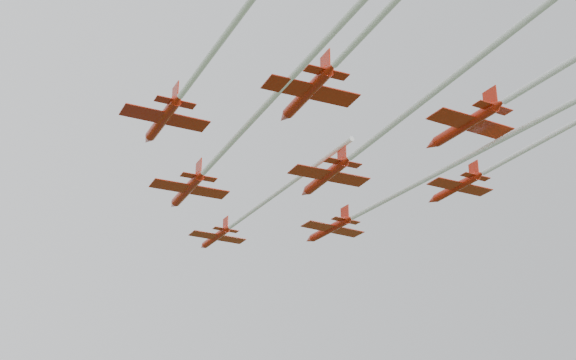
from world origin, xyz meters
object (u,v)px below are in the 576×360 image
jet_row2_left (220,154)px  jet_row2_right (398,194)px  jet_lead (242,219)px  jet_row3_right (504,161)px  jet_row4_left (350,48)px  jet_row3_left (219,43)px  jet_row3_mid (394,123)px

jet_row2_left → jet_row2_right: 22.86m
jet_lead → jet_row3_right: bearing=-61.5°
jet_row2_left → jet_row2_right: (22.20, -5.20, -1.58)m
jet_row2_right → jet_row4_left: (-23.51, -20.74, 1.54)m
jet_row3_left → jet_row3_mid: jet_row3_left is taller
jet_lead → jet_row3_right: 38.33m
jet_row2_left → jet_row4_left: bearing=-84.4°
jet_row2_right → jet_row3_mid: (-12.41, -13.79, 0.26)m
jet_row2_right → jet_row3_left: 37.12m
jet_row2_right → jet_row3_mid: size_ratio=0.98×
jet_row2_right → jet_row3_right: jet_row3_right is taller
jet_row3_mid → jet_row3_right: jet_row3_right is taller
jet_row2_right → jet_row4_left: bearing=-135.8°
jet_lead → jet_row3_left: size_ratio=0.71×
jet_lead → jet_row3_mid: 38.13m
jet_row2_left → jet_row3_mid: jet_row2_left is taller
jet_row2_left → jet_row4_left: jet_row2_left is taller
jet_row2_right → jet_row4_left: jet_row4_left is taller
jet_row2_right → jet_row3_left: bearing=-152.9°
jet_row3_right → jet_row4_left: jet_row3_right is taller
jet_lead → jet_row4_left: size_ratio=0.98×
jet_row3_mid → jet_row3_right: 19.46m
jet_lead → jet_row2_left: size_ratio=0.83×
jet_row3_right → jet_row4_left: (-30.33, -9.52, -0.29)m
jet_lead → jet_row2_right: 25.52m
jet_row2_left → jet_row3_mid: size_ratio=0.87×
jet_row3_left → jet_row3_right: (40.60, 4.11, 0.54)m
jet_row3_mid → jet_row3_right: (19.23, 2.57, 1.57)m
jet_lead → jet_row4_left: 47.34m
jet_row3_mid → jet_row4_left: (-11.10, -6.96, 1.28)m
jet_lead → jet_row3_left: jet_lead is taller
jet_row2_left → jet_row3_right: bearing=-21.0°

